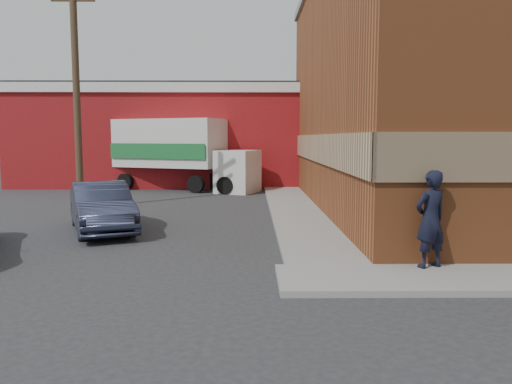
% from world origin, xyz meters
% --- Properties ---
extents(ground, '(90.00, 90.00, 0.00)m').
position_xyz_m(ground, '(0.00, 0.00, 0.00)').
color(ground, '#28282B').
rests_on(ground, ground).
extents(brick_building, '(14.25, 18.25, 9.36)m').
position_xyz_m(brick_building, '(8.50, 9.00, 4.68)').
color(brick_building, '#9A4E27').
rests_on(brick_building, ground).
extents(sidewalk_west, '(1.80, 18.00, 0.12)m').
position_xyz_m(sidewalk_west, '(0.60, 9.00, 0.06)').
color(sidewalk_west, gray).
rests_on(sidewalk_west, ground).
extents(warehouse, '(16.30, 8.30, 5.60)m').
position_xyz_m(warehouse, '(-6.00, 20.00, 2.81)').
color(warehouse, maroon).
rests_on(warehouse, ground).
extents(utility_pole, '(2.00, 0.26, 9.00)m').
position_xyz_m(utility_pole, '(-7.50, 9.00, 4.75)').
color(utility_pole, brown).
rests_on(utility_pole, ground).
extents(man, '(0.83, 0.71, 1.94)m').
position_xyz_m(man, '(2.55, -0.25, 1.09)').
color(man, black).
rests_on(man, sidewalk_south).
extents(sedan, '(3.05, 4.53, 1.41)m').
position_xyz_m(sedan, '(-5.30, 4.33, 0.71)').
color(sedan, '#282D44').
rests_on(sedan, ground).
extents(box_truck, '(7.63, 4.82, 3.63)m').
position_xyz_m(box_truck, '(-4.59, 15.73, 2.09)').
color(box_truck, silver).
rests_on(box_truck, ground).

